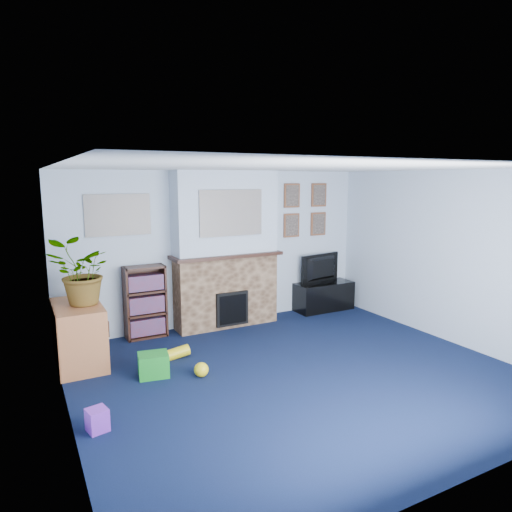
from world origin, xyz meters
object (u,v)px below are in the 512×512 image
bookshelf (145,303)px  tv_stand (324,297)px  television (324,268)px  sideboard (79,337)px

bookshelf → tv_stand: bearing=-1.4°
tv_stand → bookshelf: bearing=178.6°
television → bookshelf: bearing=-10.9°
sideboard → bookshelf: bearing=32.0°
tv_stand → bookshelf: size_ratio=0.98×
television → sideboard: bearing=-2.1°
television → sideboard: (-4.10, -0.56, -0.39)m
tv_stand → sideboard: size_ratio=1.05×
bookshelf → sideboard: (-0.99, -0.62, -0.15)m
tv_stand → sideboard: (-4.10, -0.54, 0.12)m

